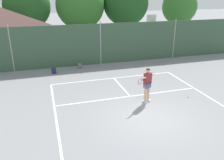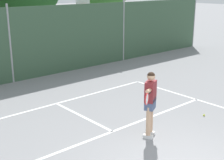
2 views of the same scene
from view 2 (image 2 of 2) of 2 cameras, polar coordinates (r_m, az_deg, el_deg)
The scene contains 5 objects.
court_markings at distance 8.23m, azimuth 8.71°, elevation -13.14°, with size 8.30×11.10×0.01m.
chainlink_fence at distance 14.24m, azimuth -17.55°, elevation 5.78°, with size 26.09×0.09×3.32m.
basketball_hoop at distance 18.31m, azimuth -5.17°, elevation 10.99°, with size 0.90×0.67×3.55m.
tennis_player at distance 8.70m, azimuth 6.79°, elevation -3.34°, with size 1.25×0.81×1.85m.
tennis_ball at distance 10.80m, azimuth 15.98°, elevation -5.99°, with size 0.07×0.07×0.07m, color #CCE033.
Camera 2 is at (-5.56, -3.88, 4.05)m, focal length 51.69 mm.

